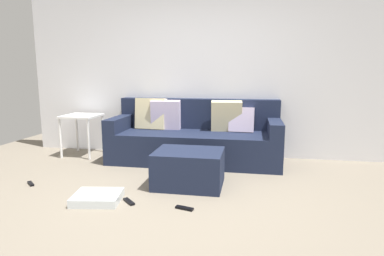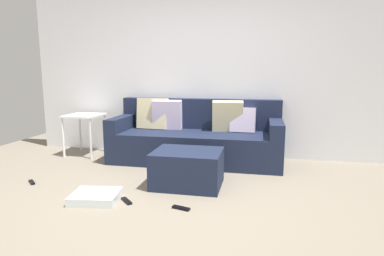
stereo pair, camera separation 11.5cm
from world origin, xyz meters
The scene contains 9 objects.
ground_plane centered at (0.00, 0.00, 0.00)m, with size 7.35×7.35×0.00m, color slate.
wall_back centered at (0.00, 2.15, 1.32)m, with size 5.65×0.10×2.63m, color silver.
couch_sectional centered at (-0.02, 1.71, 0.34)m, with size 2.47×0.91×0.92m.
ottoman centered at (0.10, 0.61, 0.21)m, with size 0.78×0.62×0.42m, color #192138.
storage_bin centered at (-0.73, -0.04, 0.04)m, with size 0.47×0.40×0.08m, color silver.
side_table centered at (-1.84, 1.72, 0.55)m, with size 0.53×0.55×0.65m.
remote_near_ottoman centered at (0.19, -0.07, 0.01)m, with size 0.18×0.05×0.02m, color black.
remote_by_storage_bin centered at (-0.40, -0.01, 0.01)m, with size 0.19×0.05×0.02m, color black.
remote_under_side_table centered at (-1.74, 0.30, 0.01)m, with size 0.17×0.04×0.02m, color black.
Camera 1 is at (0.79, -2.98, 1.30)m, focal length 30.43 mm.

